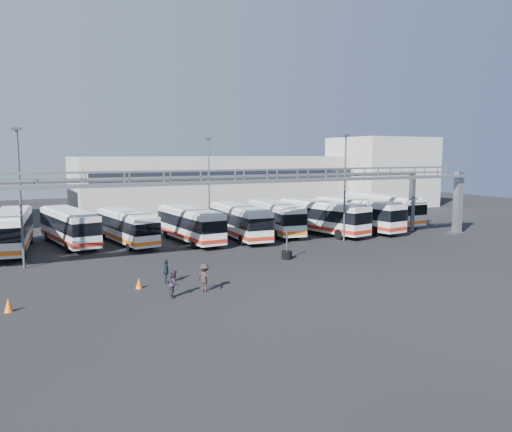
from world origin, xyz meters
name	(u,v)px	position (x,y,z in m)	size (l,w,h in m)	color
ground	(268,268)	(0.00, 0.00, 0.00)	(140.00, 140.00, 0.00)	black
gantry	(235,189)	(0.00, 5.87, 5.51)	(51.40, 5.15, 7.10)	gray
warehouse	(220,183)	(12.00, 38.00, 4.00)	(42.00, 14.00, 8.00)	#9E9E99
building_right	(381,172)	(38.00, 32.00, 5.50)	(14.00, 12.00, 11.00)	#B2B2AD
light_pole_left	(20,190)	(-16.00, 8.00, 5.73)	(0.70, 0.35, 10.21)	#4C4F54
light_pole_mid	(345,182)	(12.00, 7.00, 5.73)	(0.70, 0.35, 10.21)	#4C4F54
light_pole_back	(209,177)	(4.00, 22.00, 5.73)	(0.70, 0.35, 10.21)	#4C4F54
bus_1	(11,229)	(-16.66, 15.47, 1.93)	(3.90, 11.71, 3.49)	silver
bus_2	(69,226)	(-11.92, 16.42, 1.83)	(4.22, 11.16, 3.31)	silver
bus_3	(127,226)	(-7.04, 14.71, 1.72)	(3.74, 10.46, 3.11)	silver
bus_4	(190,223)	(-1.44, 13.13, 1.79)	(3.26, 10.81, 3.24)	silver
bus_5	(239,221)	(3.51, 12.65, 1.83)	(3.19, 11.04, 3.31)	silver
bus_6	(275,216)	(8.23, 13.94, 1.84)	(4.04, 11.18, 3.32)	silver
bus_7	(321,216)	(12.52, 11.63, 1.90)	(4.76, 11.61, 3.44)	silver
bus_8	(357,213)	(17.25, 11.69, 1.92)	(4.13, 11.69, 3.48)	silver
bus_9	(382,208)	(23.30, 14.64, 1.94)	(2.85, 11.61, 3.51)	silver
pedestrian_b	(174,284)	(-8.42, -4.11, 0.81)	(0.78, 0.61, 1.61)	#2B2331
pedestrian_c	(205,278)	(-6.38, -3.73, 0.86)	(1.11, 0.64, 1.71)	#2F201F
pedestrian_d	(166,271)	(-7.95, -0.86, 0.80)	(0.94, 0.39, 1.60)	#18242C
cone_left	(8,305)	(-17.12, -2.82, 0.37)	(0.47, 0.47, 0.74)	#F45E0D
cone_right	(139,283)	(-9.82, -1.27, 0.34)	(0.43, 0.43, 0.68)	#F45E0D
tire_stack	(287,254)	(2.87, 2.25, 0.40)	(0.83, 0.83, 2.38)	black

